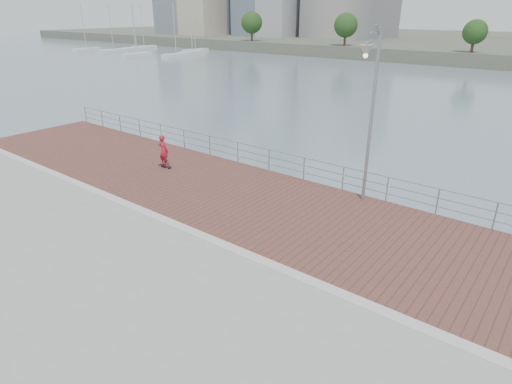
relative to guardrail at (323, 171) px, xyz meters
The scene contains 10 objects.
water 7.50m from the guardrail, 90.00° to the right, with size 400.00×400.00×0.00m, color slate.
seawall 12.12m from the guardrail, 90.00° to the right, with size 40.00×24.00×2.00m, color gray.
brick_lane 3.47m from the guardrail, 90.00° to the right, with size 40.00×6.80×0.02m, color brown.
curb 7.03m from the guardrail, 90.00° to the right, with size 40.00×0.40×0.06m, color #B7B5AD.
guardrail is the anchor object (origin of this frame).
street_lamp 4.76m from the guardrail, 23.66° to the right, with size 0.49×1.42×6.70m.
skateboard 8.14m from the guardrail, 158.55° to the right, with size 0.82×0.21×0.09m.
skateboarder 8.12m from the guardrail, 158.55° to the right, with size 0.59×0.39×1.62m, color #AF172C.
shoreline_trees 71.64m from the guardrail, 101.93° to the left, with size 109.77×5.04×6.72m.
marina 94.71m from the guardrail, 146.19° to the left, with size 30.49×22.50×10.83m.
Camera 1 is at (8.93, -9.40, 7.48)m, focal length 30.00 mm.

